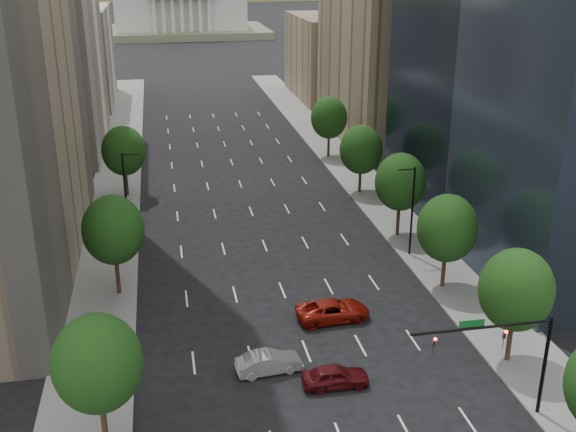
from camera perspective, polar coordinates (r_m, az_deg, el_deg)
sidewalk_left at (r=69.16m, az=-14.76°, el=-3.28°), size 6.00×200.00×0.15m
sidewalk_right at (r=73.32m, az=10.11°, el=-1.47°), size 6.00×200.00×0.15m
midrise_cream_left at (r=107.72m, az=-19.56°, el=14.43°), size 14.00×30.00×35.00m
filler_left at (r=141.22m, az=-17.33°, el=12.49°), size 14.00×26.00×18.00m
parking_tan_right at (r=109.49m, az=7.99°, el=14.16°), size 14.00×30.00×30.00m
filler_right at (r=141.81m, az=3.57°, el=12.99°), size 14.00×26.00×16.00m
tree_right_1 at (r=50.68m, az=18.34°, el=-5.83°), size 5.20×5.20×8.75m
tree_right_2 at (r=60.47m, az=13.03°, el=-1.00°), size 5.20×5.20×8.61m
tree_right_3 at (r=70.82m, az=9.27°, el=2.79°), size 5.20×5.20×8.89m
tree_right_4 at (r=83.65m, az=6.06°, el=5.48°), size 5.20×5.20×8.46m
tree_right_5 at (r=98.53m, az=3.42°, el=8.10°), size 5.20×5.20×8.75m
tree_left_0 at (r=41.66m, az=-15.49°, el=-11.67°), size 5.20×5.20×8.75m
tree_left_1 at (r=59.42m, az=-14.25°, el=-1.13°), size 5.20×5.20×8.97m
tree_left_2 at (r=84.17m, az=-13.43°, el=5.26°), size 5.20×5.20×8.68m
streetlight_rn at (r=66.56m, az=10.19°, el=0.58°), size 1.70×0.20×9.00m
streetlight_ln at (r=71.96m, az=-13.25°, el=1.91°), size 1.70×0.20×9.00m
traffic_signal at (r=44.82m, az=17.93°, el=-10.33°), size 9.12×0.40×7.38m
capitol at (r=253.73m, az=-8.91°, el=16.46°), size 60.00×40.00×35.20m
foothills at (r=607.67m, az=-6.71°, el=14.70°), size 720.00×413.00×263.00m
car_maroon at (r=48.12m, az=3.94°, el=-13.08°), size 4.62×1.94×1.56m
car_silver at (r=49.45m, az=-1.59°, el=-12.01°), size 4.83×2.13×1.54m
car_red_far at (r=55.88m, az=3.74°, el=-7.80°), size 6.09×3.09×1.65m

